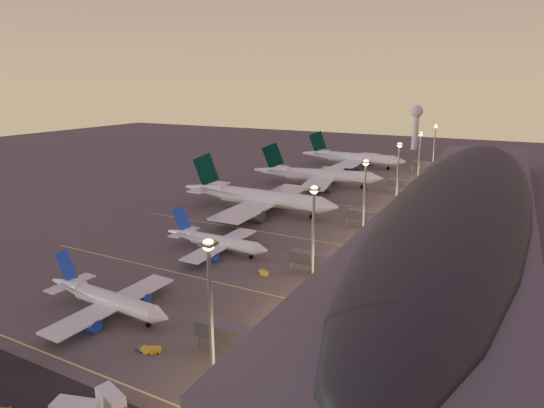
{
  "coord_description": "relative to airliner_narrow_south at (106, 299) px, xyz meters",
  "views": [
    {
      "loc": [
        72.91,
        -90.65,
        47.56
      ],
      "look_at": [
        2.0,
        45.0,
        7.0
      ],
      "focal_mm": 30.0,
      "sensor_mm": 36.0,
      "label": 1
    }
  ],
  "objects": [
    {
      "name": "terminal_building",
      "position": [
        61.18,
        101.28,
        5.57
      ],
      "size": [
        56.35,
        255.0,
        17.46
      ],
      "color": "#48484C",
      "rests_on": "ground"
    },
    {
      "name": "airliner_narrow_south",
      "position": [
        0.0,
        0.0,
        0.0
      ],
      "size": [
        34.71,
        30.96,
        12.42
      ],
      "rotation": [
        0.0,
        0.0,
        -0.04
      ],
      "color": "silver",
      "rests_on": "ground"
    },
    {
      "name": "ground",
      "position": [
        -0.65,
        28.81,
        -3.21
      ],
      "size": [
        700.0,
        700.0,
        0.0
      ],
      "primitive_type": "plane",
      "color": "#3C3937"
    },
    {
      "name": "airliner_wide_far",
      "position": [
        -9.33,
        196.36,
        1.99
      ],
      "size": [
        62.91,
        57.04,
        20.2
      ],
      "rotation": [
        0.0,
        0.0,
        -0.0
      ],
      "color": "silver",
      "rests_on": "ground"
    },
    {
      "name": "baggage_tug_b",
      "position": [
        18.85,
        -6.89,
        -2.78
      ],
      "size": [
        3.39,
        2.41,
        0.94
      ],
      "rotation": [
        0.0,
        0.0,
        0.41
      ],
      "color": "gold",
      "rests_on": "ground"
    },
    {
      "name": "radar_tower",
      "position": [
        9.35,
        288.81,
        18.66
      ],
      "size": [
        9.0,
        9.0,
        32.5
      ],
      "color": "silver",
      "rests_on": "ground"
    },
    {
      "name": "airliner_wide_mid",
      "position": [
        -8.0,
        137.78,
        1.98
      ],
      "size": [
        62.8,
        57.93,
        20.15
      ],
      "rotation": [
        0.0,
        0.0,
        0.17
      ],
      "color": "silver",
      "rests_on": "ground"
    },
    {
      "name": "airliner_wide_near",
      "position": [
        -11.16,
        84.97,
        2.25
      ],
      "size": [
        66.05,
        59.92,
        21.2
      ],
      "rotation": [
        0.0,
        0.0,
        0.01
      ],
      "color": "silver",
      "rests_on": "ground"
    },
    {
      "name": "airliner_narrow_north",
      "position": [
        -0.28,
        41.33,
        -0.01
      ],
      "size": [
        34.53,
        30.7,
        12.39
      ],
      "rotation": [
        0.0,
        0.0,
        -0.0
      ],
      "color": "silver",
      "rests_on": "ground"
    },
    {
      "name": "baggage_tug_c",
      "position": [
        19.77,
        33.42,
        -2.71
      ],
      "size": [
        3.86,
        3.14,
        1.09
      ],
      "rotation": [
        0.0,
        0.0,
        -0.55
      ],
      "color": "gold",
      "rests_on": "ground"
    },
    {
      "name": "baggage_tug_a",
      "position": [
        17.57,
        -7.47,
        -2.77
      ],
      "size": [
        3.39,
        1.8,
        0.96
      ],
      "rotation": [
        0.0,
        0.0,
        0.16
      ],
      "color": "gold",
      "rests_on": "ground"
    },
    {
      "name": "light_masts",
      "position": [
        35.35,
        93.81,
        14.34
      ],
      "size": [
        2.2,
        217.2,
        25.9
      ],
      "color": "gray",
      "rests_on": "ground"
    },
    {
      "name": "lane_markings",
      "position": [
        -0.65,
        68.81,
        -3.2
      ],
      "size": [
        90.0,
        180.36,
        0.0
      ],
      "color": "#D8C659",
      "rests_on": "ground"
    },
    {
      "name": "catering_truck_a",
      "position": [
        24.36,
        -21.69,
        -1.66
      ],
      "size": [
        6.29,
        3.85,
        3.31
      ],
      "rotation": [
        0.0,
        0.0,
        -0.29
      ],
      "color": "silver",
      "rests_on": "ground"
    }
  ]
}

